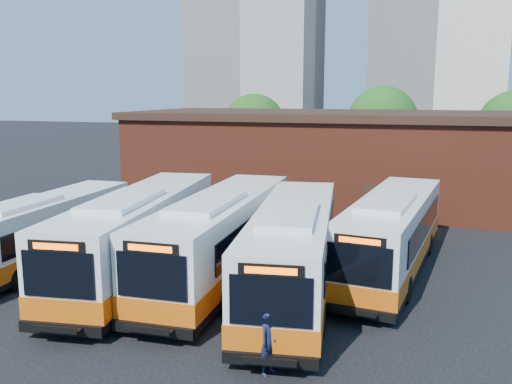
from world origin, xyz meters
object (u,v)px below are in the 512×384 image
(bus_west, at_px, (140,237))
(bus_midwest, at_px, (221,239))
(bus_farwest, at_px, (43,234))
(bus_east, at_px, (392,236))
(bus_mideast, at_px, (293,253))
(transit_worker, at_px, (269,342))

(bus_west, xyz_separation_m, bus_midwest, (3.36, 0.76, -0.02))
(bus_farwest, xyz_separation_m, bus_east, (15.06, 3.66, 0.13))
(bus_farwest, height_order, bus_mideast, bus_mideast)
(bus_midwest, xyz_separation_m, bus_mideast, (3.32, -0.95, -0.03))
(bus_midwest, relative_size, bus_east, 1.05)
(bus_west, bearing_deg, bus_east, 12.81)
(bus_farwest, distance_m, bus_west, 4.93)
(bus_farwest, xyz_separation_m, transit_worker, (12.37, -6.36, -0.50))
(bus_west, bearing_deg, bus_mideast, -8.72)
(bus_farwest, bearing_deg, bus_east, 12.44)
(bus_farwest, height_order, bus_midwest, bus_midwest)
(bus_farwest, height_order, bus_west, bus_west)
(bus_west, height_order, transit_worker, bus_west)
(transit_worker, bearing_deg, bus_farwest, 81.05)
(bus_west, distance_m, bus_east, 10.78)
(bus_mideast, distance_m, bus_east, 5.18)
(bus_farwest, bearing_deg, bus_west, -1.30)
(bus_midwest, bearing_deg, bus_farwest, -176.40)
(bus_midwest, distance_m, bus_east, 7.37)
(bus_west, bearing_deg, bus_farwest, 172.84)
(bus_mideast, distance_m, transit_worker, 6.25)
(bus_mideast, xyz_separation_m, bus_east, (3.46, 3.86, -0.06))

